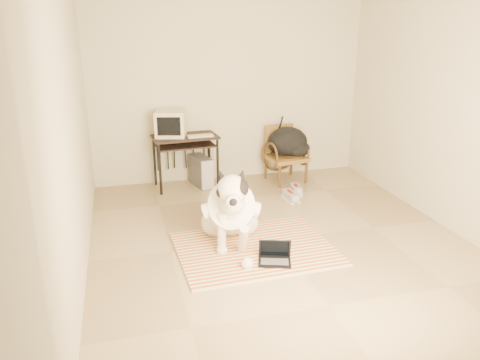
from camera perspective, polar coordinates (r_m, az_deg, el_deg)
name	(u,v)px	position (r m, az deg, el deg)	size (l,w,h in m)	color
floor	(278,239)	(5.21, 4.60, -7.18)	(4.50, 4.50, 0.00)	#99835E
wall_back	(229,88)	(6.90, -1.31, 11.14)	(4.50, 4.50, 0.00)	beige
wall_front	(413,194)	(2.83, 20.35, -1.63)	(4.50, 4.50, 0.00)	beige
wall_left	(72,129)	(4.52, -19.77, 5.87)	(4.50, 4.50, 0.00)	beige
wall_right	(451,109)	(5.75, 24.36, 7.90)	(4.50, 4.50, 0.00)	beige
rug	(255,249)	(4.97, 1.85, -8.36)	(1.66, 1.30, 0.02)	#CF441A
dog	(231,211)	(4.94, -1.13, -3.78)	(0.65, 1.33, 0.96)	silver
laptop	(275,256)	(4.69, 4.25, -9.25)	(0.37, 0.32, 0.22)	black
computer_desk	(185,143)	(6.62, -6.69, 4.45)	(0.94, 0.58, 0.75)	black
crt_monitor	(171,123)	(6.59, -8.45, 6.83)	(0.48, 0.46, 0.36)	beige
desk_keyboard	(200,136)	(6.54, -4.86, 5.38)	(0.36, 0.13, 0.02)	beige
pc_tower	(201,171)	(6.77, -4.76, 1.08)	(0.30, 0.50, 0.43)	#505053
rattan_chair	(285,154)	(6.96, 5.47, 3.19)	(0.60, 0.59, 0.81)	olive
backpack	(289,143)	(6.93, 6.04, 4.50)	(0.60, 0.50, 0.44)	black
sneaker_left	(291,197)	(6.28, 6.19, -2.01)	(0.16, 0.34, 0.11)	silver
sneaker_right	(296,190)	(6.56, 6.84, -1.17)	(0.16, 0.31, 0.11)	silver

